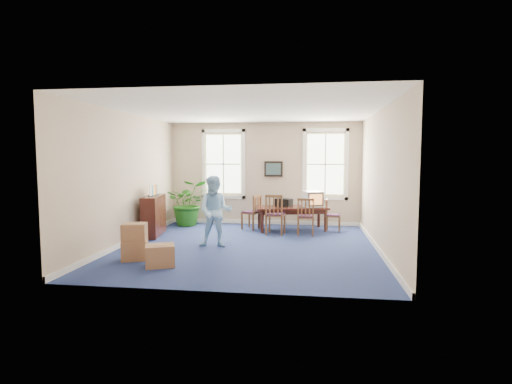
# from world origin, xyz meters

# --- Properties ---
(floor) EXTENTS (6.50, 6.50, 0.00)m
(floor) POSITION_xyz_m (0.00, 0.00, 0.00)
(floor) COLOR navy
(floor) RESTS_ON ground
(ceiling) EXTENTS (6.50, 6.50, 0.00)m
(ceiling) POSITION_xyz_m (0.00, 0.00, 3.20)
(ceiling) COLOR white
(ceiling) RESTS_ON ground
(wall_back) EXTENTS (6.50, 0.00, 6.50)m
(wall_back) POSITION_xyz_m (0.00, 3.25, 1.60)
(wall_back) COLOR #BFA98F
(wall_back) RESTS_ON ground
(wall_front) EXTENTS (6.50, 0.00, 6.50)m
(wall_front) POSITION_xyz_m (0.00, -3.25, 1.60)
(wall_front) COLOR #BFA98F
(wall_front) RESTS_ON ground
(wall_left) EXTENTS (0.00, 6.50, 6.50)m
(wall_left) POSITION_xyz_m (-3.00, 0.00, 1.60)
(wall_left) COLOR #BFA98F
(wall_left) RESTS_ON ground
(wall_right) EXTENTS (0.00, 6.50, 6.50)m
(wall_right) POSITION_xyz_m (3.00, 0.00, 1.60)
(wall_right) COLOR #BFA98F
(wall_right) RESTS_ON ground
(baseboard_back) EXTENTS (6.00, 0.04, 0.12)m
(baseboard_back) POSITION_xyz_m (0.00, 3.22, 0.06)
(baseboard_back) COLOR white
(baseboard_back) RESTS_ON ground
(baseboard_left) EXTENTS (0.04, 6.50, 0.12)m
(baseboard_left) POSITION_xyz_m (-2.97, 0.00, 0.06)
(baseboard_left) COLOR white
(baseboard_left) RESTS_ON ground
(baseboard_right) EXTENTS (0.04, 6.50, 0.12)m
(baseboard_right) POSITION_xyz_m (2.97, 0.00, 0.06)
(baseboard_right) COLOR white
(baseboard_right) RESTS_ON ground
(window_left) EXTENTS (1.40, 0.12, 2.20)m
(window_left) POSITION_xyz_m (-1.30, 3.23, 1.90)
(window_left) COLOR white
(window_left) RESTS_ON ground
(window_right) EXTENTS (1.40, 0.12, 2.20)m
(window_right) POSITION_xyz_m (1.90, 3.23, 1.90)
(window_right) COLOR white
(window_right) RESTS_ON ground
(wall_picture) EXTENTS (0.58, 0.06, 0.48)m
(wall_picture) POSITION_xyz_m (0.30, 3.20, 1.75)
(wall_picture) COLOR black
(wall_picture) RESTS_ON ground
(conference_table) EXTENTS (2.18, 1.38, 0.69)m
(conference_table) POSITION_xyz_m (0.92, 2.29, 0.34)
(conference_table) COLOR #3F1812
(conference_table) RESTS_ON ground
(crt_tv) EXTENTS (0.67, 0.69, 0.45)m
(crt_tv) POSITION_xyz_m (1.52, 2.34, 0.91)
(crt_tv) COLOR #B7B7BC
(crt_tv) RESTS_ON conference_table
(game_console) EXTENTS (0.19, 0.21, 0.04)m
(game_console) POSITION_xyz_m (1.79, 2.29, 0.71)
(game_console) COLOR white
(game_console) RESTS_ON conference_table
(equipment_bag) EXTENTS (0.53, 0.46, 0.23)m
(equipment_bag) POSITION_xyz_m (0.69, 2.34, 0.80)
(equipment_bag) COLOR black
(equipment_bag) RESTS_ON conference_table
(chair_near_left) EXTENTS (0.55, 0.55, 1.11)m
(chair_near_left) POSITION_xyz_m (0.51, 1.60, 0.55)
(chair_near_left) COLOR brown
(chair_near_left) RESTS_ON ground
(chair_near_right) EXTENTS (0.46, 0.46, 1.03)m
(chair_near_right) POSITION_xyz_m (1.33, 1.60, 0.51)
(chair_near_right) COLOR brown
(chair_near_right) RESTS_ON ground
(chair_end_left) EXTENTS (0.61, 0.61, 1.01)m
(chair_end_left) POSITION_xyz_m (-0.27, 2.29, 0.51)
(chair_end_left) COLOR brown
(chair_end_left) RESTS_ON ground
(chair_end_right) EXTENTS (0.46, 0.46, 0.92)m
(chair_end_right) POSITION_xyz_m (2.11, 2.29, 0.46)
(chair_end_right) COLOR brown
(chair_end_right) RESTS_ON ground
(man) EXTENTS (0.88, 0.71, 1.68)m
(man) POSITION_xyz_m (-0.76, -0.17, 0.84)
(man) COLOR #A0D6FE
(man) RESTS_ON ground
(credenza) EXTENTS (0.60, 1.40, 1.07)m
(credenza) POSITION_xyz_m (-2.75, 0.99, 0.53)
(credenza) COLOR #3F1812
(credenza) RESTS_ON ground
(brochure_rack) EXTENTS (0.20, 0.71, 0.31)m
(brochure_rack) POSITION_xyz_m (-2.73, 0.99, 1.22)
(brochure_rack) COLOR #99999E
(brochure_rack) RESTS_ON credenza
(potted_plant) EXTENTS (1.55, 1.45, 1.41)m
(potted_plant) POSITION_xyz_m (-2.30, 2.66, 0.71)
(potted_plant) COLOR #1C5C14
(potted_plant) RESTS_ON ground
(cardboard_boxes) EXTENTS (1.77, 1.77, 0.80)m
(cardboard_boxes) POSITION_xyz_m (-1.94, -1.44, 0.40)
(cardboard_boxes) COLOR #A4724E
(cardboard_boxes) RESTS_ON ground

